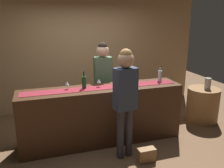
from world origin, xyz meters
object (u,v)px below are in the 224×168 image
Objects in this scene: wine_bottle_clear at (160,76)px; wine_bottle_green at (84,82)px; bartender at (103,76)px; wine_glass_near_customer at (67,83)px; vase_on_side_table at (208,84)px; handbag at (147,155)px; wine_glass_mid_counter at (99,81)px; customer_sipping at (125,92)px; round_side_table at (203,105)px.

wine_bottle_clear is 1.47m from wine_bottle_green.
wine_glass_near_customer is at bearing 34.75° from bartender.
vase_on_side_table is 0.86× the size of handbag.
vase_on_side_table is at bearing 4.45° from wine_bottle_clear.
customer_sipping is (0.25, -0.66, -0.02)m from wine_glass_mid_counter.
wine_bottle_green is at bearing -5.81° from wine_glass_near_customer.
wine_glass_mid_counter is 2.50m from round_side_table.
handbag is (0.80, -0.90, -1.03)m from wine_bottle_green.
wine_glass_near_customer reaches higher than vase_on_side_table.
vase_on_side_table is at bearing 2.34° from wine_bottle_green.
customer_sipping is 1.07m from handbag.
wine_glass_mid_counter is (-1.20, -0.01, -0.01)m from wine_bottle_clear.
customer_sipping reaches higher than wine_glass_mid_counter.
wine_glass_mid_counter is at bearing -1.99° from wine_glass_near_customer.
round_side_table is at bearing 11.63° from customer_sipping.
wine_glass_mid_counter is 2.43m from vase_on_side_table.
customer_sipping reaches higher than wine_bottle_green.
wine_glass_mid_counter reaches higher than handbag.
wine_bottle_clear is at bearing -0.45° from wine_glass_near_customer.
bartender is 1.19m from customer_sipping.
handbag is at bearing -40.49° from wine_glass_near_customer.
wine_bottle_clear is at bearing 0.60° from wine_bottle_green.
vase_on_side_table is at bearing 28.21° from handbag.
wine_bottle_clear is 2.10× the size of wine_glass_near_customer.
wine_bottle_clear is 1.76m from wine_glass_near_customer.
customer_sipping is at bearing -159.13° from round_side_table.
wine_bottle_clear is 2.10× the size of wine_glass_mid_counter.
wine_bottle_clear is 0.17× the size of customer_sipping.
wine_bottle_clear is 1.17m from customer_sipping.
wine_glass_mid_counter is 0.08× the size of bartender.
customer_sipping is 6.37× the size of handbag.
bartender is 2.24m from vase_on_side_table.
bartender is 7.32× the size of vase_on_side_table.
wine_bottle_green is at bearing -179.40° from wine_bottle_clear.
bartender is (0.49, 0.53, -0.05)m from wine_bottle_green.
wine_bottle_green is (-1.47, -0.02, 0.00)m from wine_bottle_clear.
round_side_table reaches higher than handbag.
round_side_table is 2.64× the size of handbag.
wine_glass_near_customer is at bearing -177.48° from round_side_table.
wine_bottle_clear is 0.41× the size of round_side_table.
vase_on_side_table is at bearing 1.54° from wine_glass_near_customer.
vase_on_side_table reaches higher than handbag.
wine_glass_mid_counter reaches higher than round_side_table.
wine_bottle_clear is 1.41m from round_side_table.
wine_glass_near_customer is at bearing 130.32° from customer_sipping.
wine_glass_mid_counter is 0.71m from customer_sipping.
bartender is (0.22, 0.52, -0.04)m from wine_glass_mid_counter.
wine_bottle_clear is at bearing -173.05° from round_side_table.
wine_glass_near_customer is (-1.76, 0.01, -0.01)m from wine_bottle_clear.
customer_sipping is at bearing 92.99° from bartender.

